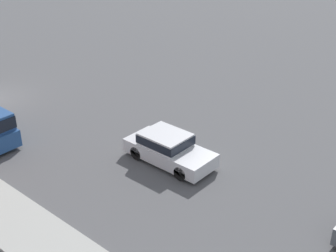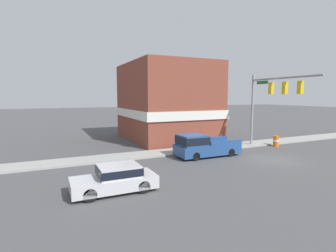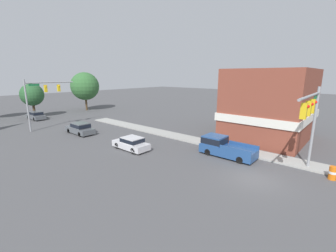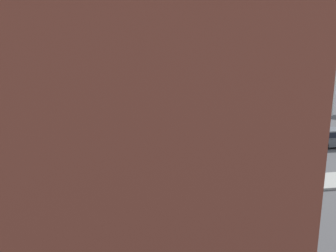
% 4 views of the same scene
% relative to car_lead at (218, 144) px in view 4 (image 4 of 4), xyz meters
% --- Properties ---
extents(ground_plane, '(200.00, 200.00, 0.00)m').
position_rel_car_lead_xyz_m(ground_plane, '(1.60, -12.72, -0.74)').
color(ground_plane, '#4C4C4F').
extents(sidewalk_curb, '(2.40, 60.00, 0.14)m').
position_rel_car_lead_xyz_m(sidewalk_curb, '(7.30, -12.72, -0.67)').
color(sidewalk_curb, '#9E9E99').
rests_on(sidewalk_curb, ground).
extents(car_lead, '(1.85, 4.34, 1.41)m').
position_rel_car_lead_xyz_m(car_lead, '(0.00, 0.00, 0.00)').
color(car_lead, black).
rests_on(car_lead, ground).
extents(car_second_ahead, '(1.89, 4.85, 1.54)m').
position_rel_car_lead_xyz_m(car_second_ahead, '(-0.21, 10.55, 0.06)').
color(car_second_ahead, black).
rests_on(car_second_ahead, ground).
extents(pickup_truck_parked, '(2.10, 5.42, 1.88)m').
position_rel_car_lead_xyz_m(pickup_truck_parked, '(4.85, -8.35, 0.19)').
color(pickup_truck_parked, black).
rests_on(pickup_truck_parked, ground).
extents(corner_brick_building, '(11.45, 9.12, 8.62)m').
position_rel_car_lead_xyz_m(corner_brick_building, '(14.58, -9.61, 3.45)').
color(corner_brick_building, brown).
rests_on(corner_brick_building, ground).
extents(church_steeple, '(2.84, 2.84, 12.66)m').
position_rel_car_lead_xyz_m(church_steeple, '(-15.02, 19.19, 5.89)').
color(church_steeple, white).
rests_on(church_steeple, ground).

